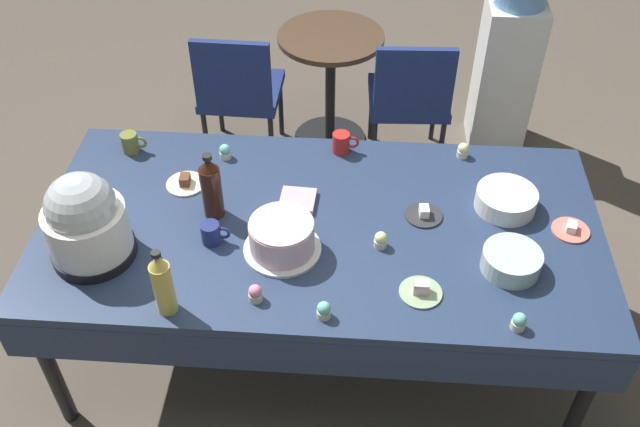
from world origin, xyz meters
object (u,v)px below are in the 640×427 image
(cupcake_berry, at_px, (381,240))
(coffee_mug_olive, at_px, (131,143))
(potluck_table, at_px, (320,234))
(coffee_mug_red, at_px, (342,143))
(coffee_mug_navy, at_px, (211,233))
(frosted_layer_cake, at_px, (282,237))
(dessert_plate_sage, at_px, (421,291))
(glass_salad_bowl, at_px, (511,261))
(cupcake_cocoa, at_px, (463,150))
(maroon_chair_right, at_px, (410,95))
(ceramic_snack_bowl, at_px, (506,200))
(dessert_plate_cream, at_px, (185,183))
(round_cafe_table, at_px, (331,70))
(cupcake_mint, at_px, (519,322))
(water_cooler, at_px, (508,55))
(cupcake_vanilla, at_px, (255,293))
(maroon_chair_left, at_px, (239,88))
(cupcake_rose, at_px, (324,310))
(cupcake_lemon, at_px, (225,152))
(soda_bottle_cola, at_px, (211,188))
(dessert_plate_coral, at_px, (571,229))
(dessert_plate_charcoal, at_px, (424,214))
(slow_cooker, at_px, (86,222))
(soda_bottle_ginger_ale, at_px, (163,284))

(cupcake_berry, relative_size, coffee_mug_olive, 0.60)
(cupcake_berry, bearing_deg, potluck_table, 154.99)
(coffee_mug_red, distance_m, coffee_mug_navy, 0.75)
(frosted_layer_cake, bearing_deg, dessert_plate_sage, -19.21)
(glass_salad_bowl, bearing_deg, cupcake_cocoa, 100.46)
(coffee_mug_navy, bearing_deg, maroon_chair_right, 61.15)
(coffee_mug_navy, bearing_deg, ceramic_snack_bowl, 13.69)
(cupcake_cocoa, distance_m, cupcake_berry, 0.67)
(frosted_layer_cake, relative_size, dessert_plate_cream, 1.81)
(round_cafe_table, bearing_deg, cupcake_mint, -69.58)
(water_cooler, bearing_deg, cupcake_vanilla, -119.58)
(ceramic_snack_bowl, bearing_deg, glass_salad_bowl, -93.62)
(cupcake_vanilla, bearing_deg, dessert_plate_cream, 122.33)
(maroon_chair_left, xyz_separation_m, water_cooler, (1.51, 0.31, 0.10))
(ceramic_snack_bowl, distance_m, coffee_mug_navy, 1.16)
(round_cafe_table, bearing_deg, coffee_mug_red, -84.13)
(dessert_plate_cream, height_order, cupcake_berry, cupcake_berry)
(cupcake_vanilla, bearing_deg, frosted_layer_cake, 75.02)
(cupcake_vanilla, relative_size, maroon_chair_left, 0.08)
(ceramic_snack_bowl, relative_size, maroon_chair_right, 0.28)
(cupcake_cocoa, height_order, cupcake_rose, same)
(cupcake_berry, relative_size, cupcake_lemon, 1.00)
(cupcake_rose, distance_m, cupcake_lemon, 0.97)
(coffee_mug_red, height_order, coffee_mug_olive, coffee_mug_red)
(dessert_plate_sage, relative_size, water_cooler, 0.12)
(cupcake_mint, distance_m, soda_bottle_cola, 1.23)
(coffee_mug_olive, bearing_deg, cupcake_cocoa, 2.64)
(dessert_plate_coral, relative_size, maroon_chair_left, 0.17)
(dessert_plate_coral, bearing_deg, cupcake_rose, -152.18)
(dessert_plate_cream, xyz_separation_m, maroon_chair_left, (0.02, 1.14, -0.27))
(water_cooler, bearing_deg, maroon_chair_right, -151.07)
(dessert_plate_coral, distance_m, dessert_plate_charcoal, 0.57)
(cupcake_rose, xyz_separation_m, water_cooler, (0.92, 2.10, -0.19))
(potluck_table, bearing_deg, water_cooler, 59.55)
(dessert_plate_sage, xyz_separation_m, coffee_mug_olive, (-1.24, 0.73, 0.03))
(potluck_table, relative_size, maroon_chair_left, 2.59)
(potluck_table, bearing_deg, slow_cooker, -164.47)
(glass_salad_bowl, bearing_deg, cupcake_berry, 170.20)
(dessert_plate_coral, distance_m, dessert_plate_cream, 1.55)
(dessert_plate_charcoal, xyz_separation_m, cupcake_berry, (-0.17, -0.18, 0.02))
(dessert_plate_sage, distance_m, round_cafe_table, 1.95)
(cupcake_berry, relative_size, soda_bottle_ginger_ale, 0.24)
(potluck_table, xyz_separation_m, slow_cooker, (-0.83, -0.23, 0.23))
(cupcake_lemon, bearing_deg, dessert_plate_coral, -14.29)
(cupcake_cocoa, xyz_separation_m, cupcake_rose, (-0.54, -0.93, 0.00))
(cupcake_mint, xyz_separation_m, coffee_mug_red, (-0.64, 0.93, 0.01))
(maroon_chair_right, bearing_deg, dessert_plate_cream, -130.66)
(dessert_plate_cream, xyz_separation_m, cupcake_cocoa, (1.16, 0.27, 0.02))
(coffee_mug_red, distance_m, water_cooler, 1.49)
(dessert_plate_sage, bearing_deg, cupcake_cocoa, 75.45)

